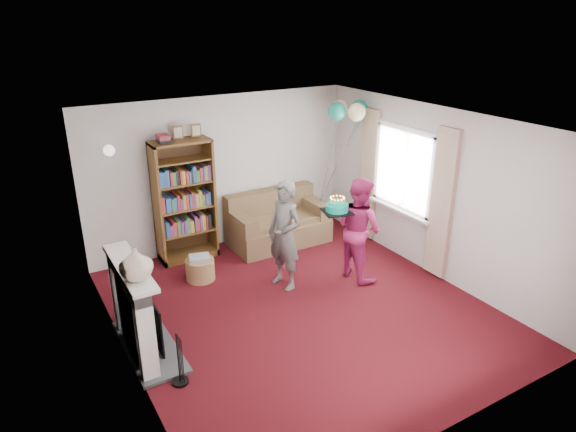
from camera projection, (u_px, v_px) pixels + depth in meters
ground at (302, 309)px, 6.86m from camera, size 5.00×5.00×0.00m
wall_back at (221, 172)px, 8.40m from camera, size 4.50×0.02×2.50m
wall_left at (119, 265)px, 5.33m from camera, size 0.02×5.00×2.50m
wall_right at (434, 192)px, 7.46m from camera, size 0.02×5.00×2.50m
ceiling at (304, 123)px, 5.93m from camera, size 4.50×5.00×0.01m
fireplace at (138, 313)px, 5.84m from camera, size 0.55×1.80×1.12m
window_bay at (403, 185)px, 7.94m from camera, size 0.14×2.02×2.20m
wall_sconce at (109, 150)px, 7.22m from camera, size 0.16×0.23×0.16m
bookcase at (184, 202)px, 8.00m from camera, size 0.91×0.42×2.13m
sofa at (277, 224)px, 8.76m from camera, size 1.65×0.87×0.87m
wicker_basket at (200, 269)px, 7.56m from camera, size 0.43×0.43×0.38m
person_striped at (285, 235)px, 7.17m from camera, size 0.51×0.65×1.59m
person_magenta at (359, 228)px, 7.46m from camera, size 0.63×0.78×1.53m
birthday_cake at (337, 208)px, 7.17m from camera, size 0.38×0.38×0.22m
balloons at (348, 110)px, 8.27m from camera, size 0.79×0.73×1.71m
mantel_vase at (136, 263)px, 5.25m from camera, size 0.41×0.41×0.36m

